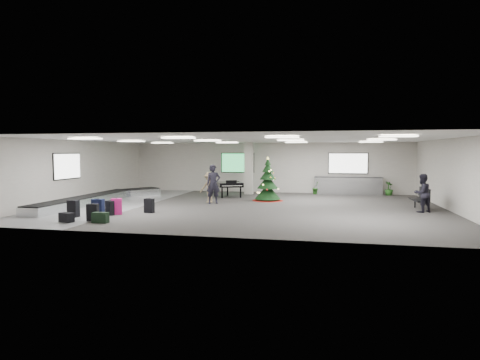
% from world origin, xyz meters
% --- Properties ---
extents(ground, '(18.00, 18.00, 0.00)m').
position_xyz_m(ground, '(0.00, 0.00, 0.00)').
color(ground, '#3A3634').
rests_on(ground, ground).
extents(room_envelope, '(18.02, 14.02, 3.21)m').
position_xyz_m(room_envelope, '(-0.38, 0.67, 2.33)').
color(room_envelope, '#B2ABA3').
rests_on(room_envelope, ground).
extents(baggage_carousel, '(2.28, 9.71, 0.43)m').
position_xyz_m(baggage_carousel, '(-7.84, -0.08, 0.21)').
color(baggage_carousel, silver).
rests_on(baggage_carousel, ground).
extents(service_counter, '(4.05, 0.65, 1.08)m').
position_xyz_m(service_counter, '(5.00, 6.65, 0.55)').
color(service_counter, silver).
rests_on(service_counter, ground).
extents(suitcase_0, '(0.44, 0.28, 0.66)m').
position_xyz_m(suitcase_0, '(-5.02, -5.15, 0.32)').
color(suitcase_0, black).
rests_on(suitcase_0, ground).
extents(suitcase_1, '(0.43, 0.36, 0.61)m').
position_xyz_m(suitcase_1, '(-5.12, -3.75, 0.30)').
color(suitcase_1, black).
rests_on(suitcase_1, ground).
extents(pink_suitcase, '(0.49, 0.40, 0.69)m').
position_xyz_m(pink_suitcase, '(-4.90, -3.58, 0.34)').
color(pink_suitcase, '#D71C7C').
rests_on(pink_suitcase, ground).
extents(suitcase_3, '(0.43, 0.28, 0.63)m').
position_xyz_m(suitcase_3, '(-3.80, -2.81, 0.31)').
color(suitcase_3, black).
rests_on(suitcase_3, ground).
extents(navy_suitcase, '(0.47, 0.29, 0.72)m').
position_xyz_m(navy_suitcase, '(-5.41, -4.14, 0.35)').
color(navy_suitcase, black).
rests_on(navy_suitcase, ground).
extents(suitcase_5, '(0.48, 0.31, 0.69)m').
position_xyz_m(suitcase_5, '(-6.29, -4.49, 0.34)').
color(suitcase_5, black).
rests_on(suitcase_5, ground).
extents(green_duffel, '(0.58, 0.29, 0.40)m').
position_xyz_m(green_duffel, '(-4.53, -5.44, 0.19)').
color(green_duffel, black).
rests_on(green_duffel, ground).
extents(black_duffel, '(0.61, 0.45, 0.37)m').
position_xyz_m(black_duffel, '(-5.81, -5.62, 0.18)').
color(black_duffel, black).
rests_on(black_duffel, ground).
extents(christmas_tree, '(1.66, 1.66, 2.37)m').
position_xyz_m(christmas_tree, '(0.59, 2.51, 0.81)').
color(christmas_tree, maroon).
rests_on(christmas_tree, ground).
extents(grand_piano, '(1.92, 2.14, 1.00)m').
position_xyz_m(grand_piano, '(-1.82, 3.83, 0.72)').
color(grand_piano, black).
rests_on(grand_piano, ground).
extents(bench, '(0.59, 1.58, 0.99)m').
position_xyz_m(bench, '(7.86, 0.58, 0.56)').
color(bench, black).
rests_on(bench, ground).
extents(traveler_a, '(0.86, 0.75, 1.97)m').
position_xyz_m(traveler_a, '(-1.92, 0.71, 0.99)').
color(traveler_a, black).
rests_on(traveler_a, ground).
extents(traveler_b, '(1.09, 0.72, 1.57)m').
position_xyz_m(traveler_b, '(-2.23, 1.06, 0.79)').
color(traveler_b, '#917B59').
rests_on(traveler_b, ground).
extents(traveler_bench, '(1.02, 0.97, 1.67)m').
position_xyz_m(traveler_bench, '(7.67, -0.34, 0.83)').
color(traveler_bench, black).
rests_on(traveler_bench, ground).
extents(potted_plant_left, '(0.57, 0.56, 0.81)m').
position_xyz_m(potted_plant_left, '(3.07, 6.42, 0.41)').
color(potted_plant_left, '#164616').
rests_on(potted_plant_left, ground).
extents(potted_plant_right, '(0.67, 0.67, 0.85)m').
position_xyz_m(potted_plant_right, '(7.37, 6.49, 0.42)').
color(potted_plant_right, '#164616').
rests_on(potted_plant_right, ground).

